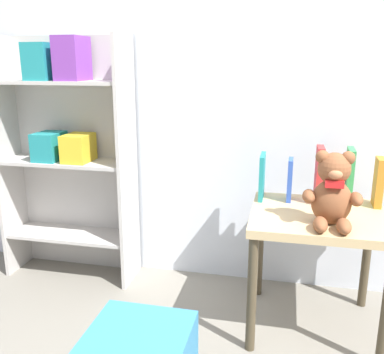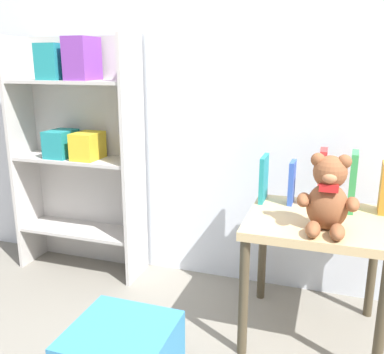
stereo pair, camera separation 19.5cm
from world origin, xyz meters
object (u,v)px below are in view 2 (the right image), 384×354
object	(u,v)px
book_standing_green	(353,182)
book_standing_orange	(384,188)
display_table	(316,236)
book_standing_red	(322,178)
bookshelf_side	(79,140)
teddy_bear	(328,196)
book_standing_teal	(264,178)
book_standing_blue	(292,182)

from	to	relation	value
book_standing_green	book_standing_orange	distance (m)	0.13
book_standing_green	display_table	bearing A→B (deg)	-129.51
display_table	book_standing_red	xyz separation A→B (m)	(0.00, 0.16, 0.21)
book_standing_red	bookshelf_side	bearing A→B (deg)	174.42
teddy_bear	book_standing_green	xyz separation A→B (m)	(0.09, 0.27, -0.01)
book_standing_teal	book_standing_red	world-z (taller)	book_standing_red
book_standing_blue	book_standing_teal	bearing A→B (deg)	179.33
bookshelf_side	book_standing_red	xyz separation A→B (m)	(1.30, -0.11, -0.08)
display_table	book_standing_orange	bearing A→B (deg)	32.07
display_table	book_standing_blue	xyz separation A→B (m)	(-0.13, 0.16, 0.18)
bookshelf_side	book_standing_orange	xyz separation A→B (m)	(1.55, -0.11, -0.10)
display_table	teddy_bear	distance (m)	0.25
teddy_bear	book_standing_green	distance (m)	0.29
book_standing_teal	book_standing_blue	distance (m)	0.13
book_standing_green	book_standing_orange	xyz separation A→B (m)	(0.13, 0.02, -0.02)
book_standing_orange	book_standing_red	bearing A→B (deg)	-177.89
display_table	teddy_bear	size ratio (longest dim) A/B	1.92
book_standing_teal	book_standing_green	bearing A→B (deg)	-2.93
book_standing_red	book_standing_green	distance (m)	0.13
bookshelf_side	display_table	world-z (taller)	bookshelf_side
book_standing_green	book_standing_orange	bearing A→B (deg)	10.03
bookshelf_side	book_standing_teal	distance (m)	1.05
display_table	book_standing_blue	bearing A→B (deg)	128.82
book_standing_teal	book_standing_orange	xyz separation A→B (m)	(0.51, -0.00, 0.00)
bookshelf_side	book_standing_red	world-z (taller)	bookshelf_side
display_table	teddy_bear	world-z (taller)	teddy_bear
book_standing_green	book_standing_orange	size ratio (longest dim) A/B	1.18
display_table	book_standing_orange	size ratio (longest dim) A/B	2.61
book_standing_teal	bookshelf_side	bearing A→B (deg)	174.14
bookshelf_side	teddy_bear	distance (m)	1.39
display_table	book_standing_green	xyz separation A→B (m)	(0.13, 0.14, 0.21)
display_table	book_standing_red	bearing A→B (deg)	90.00
display_table	book_standing_blue	distance (m)	0.27
book_standing_blue	book_standing_orange	xyz separation A→B (m)	(0.38, 0.00, 0.01)
bookshelf_side	book_standing_blue	bearing A→B (deg)	-5.38
book_standing_orange	display_table	bearing A→B (deg)	-145.98
display_table	book_standing_orange	distance (m)	0.36
book_standing_teal	book_standing_orange	bearing A→B (deg)	-0.26
book_standing_blue	book_standing_red	size ratio (longest dim) A/B	0.76
book_standing_orange	teddy_bear	bearing A→B (deg)	-125.76
bookshelf_side	book_standing_green	size ratio (longest dim) A/B	5.04
bookshelf_side	book_standing_green	xyz separation A→B (m)	(1.42, -0.13, -0.08)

